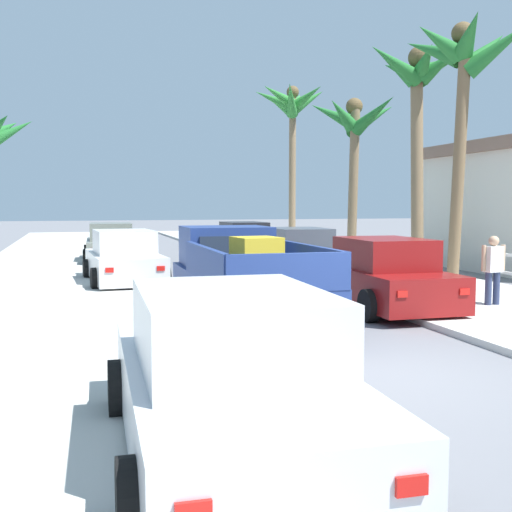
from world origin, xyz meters
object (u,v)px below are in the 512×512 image
object	(u,v)px
palm_tree_right_fore	(465,66)
palm_tree_left_fore	(416,88)
car_right_far	(229,382)
car_left_mid	(300,256)
car_left_far	(111,244)
palm_tree_left_back	(290,111)
car_right_near	(382,276)
pedestrian	(493,268)
palm_tree_left_mid	(355,129)
car_left_near	(243,242)
car_right_mid	(124,259)
pickup_truck	(242,283)

from	to	relation	value
palm_tree_right_fore	palm_tree_left_fore	bearing A→B (deg)	84.33
car_right_far	car_left_mid	bearing A→B (deg)	67.20
car_left_far	palm_tree_left_back	distance (m)	11.81
car_right_near	car_left_far	size ratio (longest dim) A/B	1.00
palm_tree_right_fore	pedestrian	distance (m)	6.92
car_left_mid	palm_tree_left_fore	distance (m)	6.90
palm_tree_left_mid	car_right_near	bearing A→B (deg)	-111.92
car_left_far	car_right_far	distance (m)	19.33
palm_tree_left_fore	palm_tree_left_mid	world-z (taller)	palm_tree_left_fore
car_left_near	car_right_mid	world-z (taller)	same
car_left_far	car_right_far	bearing A→B (deg)	-90.15
car_right_near	car_right_mid	size ratio (longest dim) A/B	0.99
car_right_near	car_left_far	xyz separation A→B (m)	(-5.00, 12.47, 0.00)
palm_tree_left_back	palm_tree_right_fore	bearing A→B (deg)	-88.85
car_right_mid	palm_tree_left_back	xyz separation A→B (m)	(8.93, 11.59, 6.05)
car_left_far	palm_tree_right_fore	distance (m)	13.98
car_right_near	car_right_far	world-z (taller)	same
pickup_truck	car_right_near	xyz separation A→B (m)	(3.34, 0.89, -0.08)
car_right_mid	car_right_far	size ratio (longest dim) A/B	1.01
pickup_truck	car_left_near	xyz separation A→B (m)	(3.54, 13.14, -0.08)
palm_tree_right_fore	pedestrian	world-z (taller)	palm_tree_right_fore
pedestrian	car_left_far	bearing A→B (deg)	118.58
car_right_near	car_right_mid	xyz separation A→B (m)	(-5.01, 5.72, 0.00)
car_left_mid	car_right_mid	bearing A→B (deg)	178.93
car_left_near	car_left_far	xyz separation A→B (m)	(-5.20, 0.22, 0.00)
car_right_mid	palm_tree_left_fore	world-z (taller)	palm_tree_left_fore
palm_tree_left_fore	palm_tree_left_back	world-z (taller)	palm_tree_left_back
car_right_mid	palm_tree_left_fore	bearing A→B (deg)	4.66
car_left_mid	car_right_near	bearing A→B (deg)	-92.00
car_left_near	pedestrian	world-z (taller)	pedestrian
car_right_near	palm_tree_left_back	bearing A→B (deg)	77.23
pickup_truck	car_left_mid	distance (m)	7.41
car_left_mid	car_right_far	xyz separation A→B (m)	(-5.25, -12.48, 0.00)
car_right_near	car_left_mid	bearing A→B (deg)	88.00
car_left_near	car_right_mid	size ratio (longest dim) A/B	0.99
car_right_near	car_left_mid	distance (m)	5.62
car_left_near	palm_tree_left_back	bearing A→B (deg)	53.63
car_right_near	palm_tree_left_mid	size ratio (longest dim) A/B	0.67
car_right_near	car_right_mid	bearing A→B (deg)	131.22
pickup_truck	pedestrian	xyz separation A→B (m)	(5.55, 0.14, 0.12)
car_left_near	pedestrian	distance (m)	13.16
car_left_near	car_left_far	world-z (taller)	same
car_left_mid	palm_tree_left_mid	world-z (taller)	palm_tree_left_mid
car_right_far	palm_tree_left_back	xyz separation A→B (m)	(8.97, 24.17, 6.05)
car_left_mid	car_left_near	bearing A→B (deg)	89.97
palm_tree_right_fore	car_right_near	bearing A→B (deg)	-140.87
car_left_near	car_right_far	world-z (taller)	same
car_left_near	palm_tree_left_mid	size ratio (longest dim) A/B	0.67
car_left_mid	palm_tree_right_fore	xyz separation A→B (m)	(4.01, -2.20, 5.36)
pickup_truck	car_left_far	distance (m)	13.46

